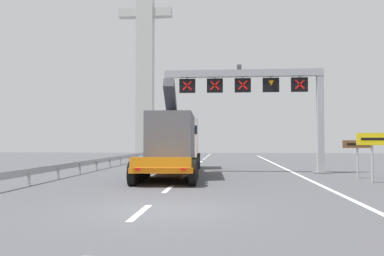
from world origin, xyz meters
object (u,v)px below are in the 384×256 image
at_px(overhead_lane_gantry, 263,90).
at_px(bridge_pylon_distant, 145,38).
at_px(tourist_info_sign_brown, 358,149).
at_px(exit_sign_yellow, 372,145).
at_px(heavy_haul_truck_orange, 176,141).

xyz_separation_m(overhead_lane_gantry, bridge_pylon_distant, (-15.90, 40.48, 14.19)).
bearing_deg(bridge_pylon_distant, tourist_info_sign_brown, -64.79).
bearing_deg(tourist_info_sign_brown, exit_sign_yellow, -90.83).
relative_size(overhead_lane_gantry, exit_sign_yellow, 4.27).
distance_m(heavy_haul_truck_orange, exit_sign_yellow, 11.46).
distance_m(overhead_lane_gantry, bridge_pylon_distant, 45.74).
bearing_deg(bridge_pylon_distant, exit_sign_yellow, -65.93).
bearing_deg(exit_sign_yellow, tourist_info_sign_brown, 89.17).
xyz_separation_m(overhead_lane_gantry, exit_sign_yellow, (4.68, -5.60, -3.44)).
bearing_deg(overhead_lane_gantry, tourist_info_sign_brown, -35.21).
bearing_deg(tourist_info_sign_brown, bridge_pylon_distant, 115.21).
xyz_separation_m(exit_sign_yellow, tourist_info_sign_brown, (0.03, 2.27, -0.26)).
bearing_deg(tourist_info_sign_brown, heavy_haul_truck_orange, 164.18).
height_order(heavy_haul_truck_orange, tourist_info_sign_brown, heavy_haul_truck_orange).
bearing_deg(heavy_haul_truck_orange, bridge_pylon_distant, 104.22).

